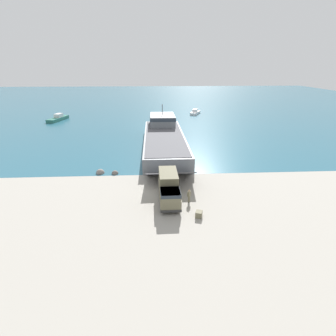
{
  "coord_description": "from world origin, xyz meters",
  "views": [
    {
      "loc": [
        0.32,
        -32.21,
        15.78
      ],
      "look_at": [
        2.16,
        2.07,
        2.23
      ],
      "focal_mm": 28.0,
      "sensor_mm": 36.0,
      "label": 1
    }
  ],
  "objects": [
    {
      "name": "ground_plane",
      "position": [
        0.0,
        0.0,
        0.0
      ],
      "size": [
        240.0,
        240.0,
        0.0
      ],
      "primitive_type": "plane",
      "color": "#9E998E"
    },
    {
      "name": "water_surface",
      "position": [
        0.0,
        94.99,
        0.0
      ],
      "size": [
        240.0,
        180.0,
        0.01
      ],
      "primitive_type": "cube",
      "color": "#285B70",
      "rests_on": "ground_plane"
    },
    {
      "name": "landing_craft",
      "position": [
        2.33,
        21.12,
        1.79
      ],
      "size": [
        8.18,
        34.24,
        7.33
      ],
      "rotation": [
        0.0,
        0.0,
        0.01
      ],
      "color": "slate",
      "rests_on": "ground_plane"
    },
    {
      "name": "military_truck",
      "position": [
        1.98,
        -3.21,
        1.68
      ],
      "size": [
        2.46,
        7.06,
        3.36
      ],
      "rotation": [
        0.0,
        0.0,
        -1.56
      ],
      "color": "#6B664C",
      "rests_on": "ground_plane"
    },
    {
      "name": "soldier_on_ramp",
      "position": [
        4.42,
        -3.89,
        0.98
      ],
      "size": [
        0.48,
        0.48,
        1.69
      ],
      "rotation": [
        0.0,
        0.0,
        5.53
      ],
      "color": "#6B664C",
      "rests_on": "ground_plane"
    },
    {
      "name": "moored_boat_a",
      "position": [
        2.49,
        45.9,
        0.68
      ],
      "size": [
        6.2,
        3.4,
        2.05
      ],
      "rotation": [
        0.0,
        0.0,
        4.49
      ],
      "color": "#B22323",
      "rests_on": "ground_plane"
    },
    {
      "name": "moored_boat_b",
      "position": [
        14.5,
        57.57,
        0.6
      ],
      "size": [
        4.45,
        6.76,
        1.81
      ],
      "rotation": [
        0.0,
        0.0,
        5.89
      ],
      "color": "white",
      "rests_on": "ground_plane"
    },
    {
      "name": "moored_boat_c",
      "position": [
        -28.84,
        49.06,
        0.65
      ],
      "size": [
        4.37,
        9.05,
        1.96
      ],
      "rotation": [
        0.0,
        0.0,
        2.91
      ],
      "color": "#2D7060",
      "rests_on": "ground_plane"
    },
    {
      "name": "cargo_crate",
      "position": [
        5.09,
        -7.3,
        0.35
      ],
      "size": [
        0.92,
        1.01,
        0.69
      ],
      "primitive_type": "cube",
      "rotation": [
        0.0,
        0.0,
        -0.32
      ],
      "color": "#6B664C",
      "rests_on": "ground_plane"
    },
    {
      "name": "shoreline_rock_a",
      "position": [
        -5.9,
        5.73,
        0.0
      ],
      "size": [
        1.05,
        1.05,
        1.05
      ],
      "primitive_type": "sphere",
      "color": "#66605B",
      "rests_on": "ground_plane"
    },
    {
      "name": "shoreline_rock_b",
      "position": [
        -8.24,
        6.12,
        0.0
      ],
      "size": [
        1.31,
        1.31,
        1.31
      ],
      "primitive_type": "sphere",
      "color": "gray",
      "rests_on": "ground_plane"
    }
  ]
}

